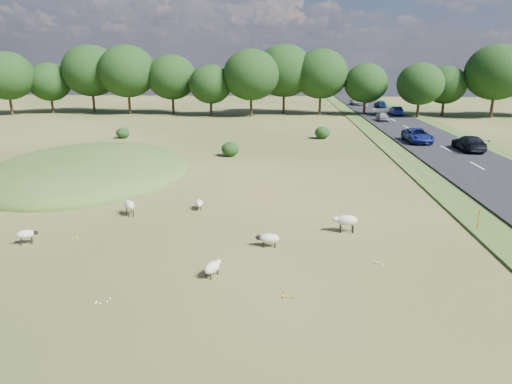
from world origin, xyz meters
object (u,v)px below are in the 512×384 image
car_5 (357,101)px  car_0 (396,111)px  car_1 (418,135)px  car_2 (380,104)px  sheep_1 (346,220)px  sheep_2 (26,234)px  sheep_0 (129,205)px  sheep_4 (212,267)px  sheep_5 (269,239)px  sheep_3 (199,203)px  car_6 (383,117)px  marker_post (478,220)px  car_4 (469,143)px

car_5 → car_0: bearing=-78.2°
car_1 → car_2: car_1 is taller
sheep_1 → car_5: 73.92m
sheep_2 → car_1: bearing=24.9°
sheep_0 → car_1: size_ratio=0.24×
sheep_4 → sheep_5: sheep_5 is taller
sheep_5 → car_5: 76.82m
sheep_3 → sheep_4: bearing=3.3°
sheep_3 → car_6: bearing=144.8°
marker_post → sheep_3: 15.79m
sheep_4 → car_6: size_ratio=0.32×
car_1 → car_4: car_1 is taller
sheep_0 → sheep_4: 9.72m
sheep_1 → car_5: size_ratio=0.27×
car_6 → car_5: bearing=90.0°
sheep_5 → car_0: 60.15m
car_2 → sheep_5: bearing=75.0°
sheep_0 → sheep_2: 5.91m
car_4 → marker_post: bearing=70.8°
marker_post → car_2: (7.81, 67.45, 0.28)m
sheep_5 → car_2: (18.87, 70.40, 0.45)m
car_5 → car_6: car_5 is taller
car_1 → car_6: (0.00, 19.00, -0.11)m
sheep_0 → marker_post: bearing=-124.6°
car_4 → car_5: size_ratio=1.03×
car_0 → car_2: (0.00, 13.29, -0.06)m
sheep_1 → car_4: 27.46m
sheep_4 → sheep_5: bearing=-10.4°
marker_post → sheep_2: size_ratio=1.15×
sheep_5 → car_0: size_ratio=0.28×
car_1 → car_2: 40.74m
car_0 → sheep_3: bearing=65.6°
sheep_4 → sheep_0: bearing=62.3°
sheep_5 → car_0: bearing=-106.2°
sheep_2 → car_4: bearing=16.5°
sheep_2 → sheep_4: bearing=-39.9°
marker_post → sheep_5: 11.45m
sheep_1 → car_0: bearing=-104.7°
sheep_3 → car_2: car_2 is taller
sheep_2 → car_2: size_ratio=0.24×
sheep_4 → car_2: car_2 is taller
car_6 → car_0: bearing=65.3°
sheep_5 → car_2: size_ratio=0.27×
sheep_0 → car_2: size_ratio=0.29×
marker_post → sheep_0: size_ratio=0.96×
sheep_3 → car_1: 31.14m
marker_post → car_4: size_ratio=0.24×
sheep_4 → car_0: size_ratio=0.28×
sheep_4 → sheep_2: bearing=96.8°
marker_post → car_4: (7.81, 22.38, 0.38)m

